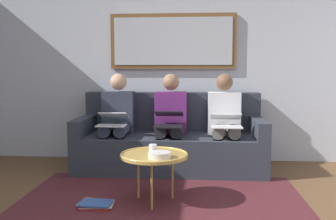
% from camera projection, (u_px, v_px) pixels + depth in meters
% --- Properties ---
extents(wall_rear, '(6.00, 0.12, 2.60)m').
position_uv_depth(wall_rear, '(173.00, 61.00, 4.88)').
color(wall_rear, '#B7BCC6').
rests_on(wall_rear, ground_plane).
extents(area_rug, '(2.60, 1.80, 0.01)m').
position_uv_depth(area_rug, '(161.00, 204.00, 3.28)').
color(area_rug, '#4C1E23').
rests_on(area_rug, ground_plane).
extents(couch, '(2.20, 0.90, 0.90)m').
position_uv_depth(couch, '(171.00, 142.00, 4.51)').
color(couch, '#2D333D').
rests_on(couch, ground_plane).
extents(framed_mirror, '(1.61, 0.05, 0.70)m').
position_uv_depth(framed_mirror, '(173.00, 41.00, 4.76)').
color(framed_mirror, brown).
extents(coffee_table, '(0.61, 0.61, 0.45)m').
position_uv_depth(coffee_table, '(154.00, 156.00, 3.29)').
color(coffee_table, tan).
rests_on(coffee_table, ground_plane).
extents(cup, '(0.07, 0.07, 0.09)m').
position_uv_depth(cup, '(153.00, 149.00, 3.27)').
color(cup, silver).
rests_on(cup, coffee_table).
extents(bowl, '(0.20, 0.20, 0.05)m').
position_uv_depth(bowl, '(160.00, 155.00, 3.15)').
color(bowl, beige).
rests_on(bowl, coffee_table).
extents(person_left, '(0.38, 0.58, 1.14)m').
position_uv_depth(person_left, '(225.00, 119.00, 4.36)').
color(person_left, silver).
rests_on(person_left, couch).
extents(laptop_white, '(0.34, 0.33, 0.15)m').
position_uv_depth(laptop_white, '(226.00, 121.00, 4.12)').
color(laptop_white, white).
extents(person_middle, '(0.38, 0.58, 1.14)m').
position_uv_depth(person_middle, '(170.00, 119.00, 4.41)').
color(person_middle, '#66236B').
rests_on(person_middle, couch).
extents(laptop_black, '(0.32, 0.39, 0.17)m').
position_uv_depth(laptop_black, '(169.00, 119.00, 4.17)').
color(laptop_black, black).
extents(person_right, '(0.38, 0.58, 1.14)m').
position_uv_depth(person_right, '(117.00, 118.00, 4.45)').
color(person_right, '#2D3342').
rests_on(person_right, couch).
extents(laptop_silver, '(0.32, 0.34, 0.15)m').
position_uv_depth(laptop_silver, '(113.00, 120.00, 4.21)').
color(laptop_silver, silver).
extents(magazine_stack, '(0.32, 0.25, 0.04)m').
position_uv_depth(magazine_stack, '(96.00, 204.00, 3.23)').
color(magazine_stack, red).
rests_on(magazine_stack, ground_plane).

